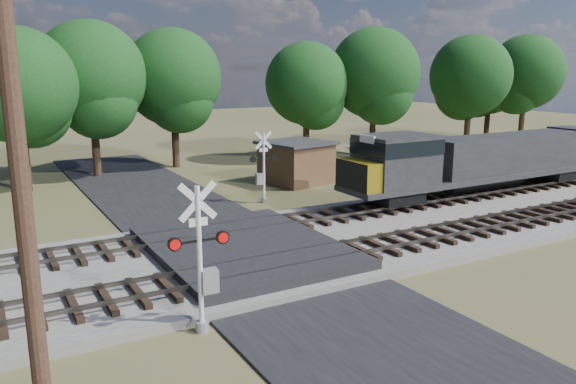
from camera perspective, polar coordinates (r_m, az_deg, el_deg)
ground at (r=22.73m, az=-3.93°, el=-6.99°), size 160.00×160.00×0.00m
ballast_bed at (r=28.61m, az=13.97°, el=-2.92°), size 140.00×10.00×0.30m
road at (r=22.72m, az=-3.93°, el=-6.90°), size 7.00×60.00×0.08m
crossing_panel at (r=23.06m, az=-4.49°, el=-5.89°), size 7.00×9.00×0.62m
track_near at (r=22.46m, az=5.54°, el=-6.15°), size 140.00×2.60×0.33m
track_far at (r=26.52m, az=-0.68°, el=-3.17°), size 140.00×2.60×0.33m
crossing_signal_near at (r=16.45m, az=-8.62°, el=-7.91°), size 1.82×0.39×4.51m
crossing_signal_far at (r=31.93m, az=-2.61°, el=1.92°), size 1.67×0.37×4.14m
utility_pole at (r=11.24m, az=-25.49°, el=0.50°), size 2.49×0.71×10.32m
equipment_shed at (r=37.58m, az=0.84°, el=3.07°), size 4.88×4.88×2.81m
treeline at (r=42.74m, az=-7.75°, el=11.35°), size 79.26×11.91×11.78m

